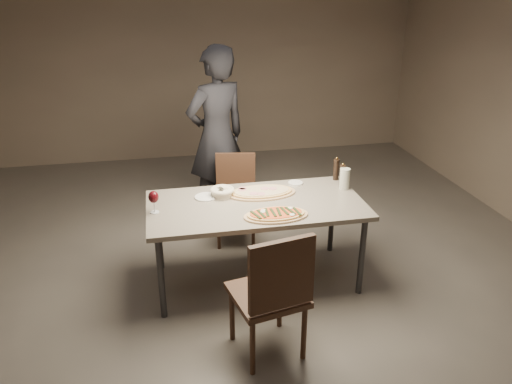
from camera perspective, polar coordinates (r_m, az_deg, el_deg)
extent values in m
plane|color=#5F5952|center=(4.52, 0.00, -9.94)|extent=(7.00, 7.00, 0.00)
plane|color=gray|center=(7.32, -5.64, 14.74)|extent=(6.00, 0.00, 6.00)
cube|color=gray|center=(4.16, 0.00, -1.52)|extent=(1.80, 0.90, 0.04)
cylinder|color=#333335|center=(3.95, -10.80, -9.65)|extent=(0.05, 0.05, 0.71)
cylinder|color=#333335|center=(4.25, 12.00, -7.21)|extent=(0.05, 0.05, 0.71)
cylinder|color=#333335|center=(4.60, -11.04, -4.69)|extent=(0.05, 0.05, 0.71)
cylinder|color=#333335|center=(4.86, 8.66, -2.91)|extent=(0.05, 0.05, 0.71)
ellipsoid|color=white|center=(3.88, 4.16, -2.54)|extent=(0.04, 0.04, 0.01)
ellipsoid|color=white|center=(3.99, 3.95, -1.78)|extent=(0.04, 0.04, 0.01)
ellipsoid|color=white|center=(3.92, 0.77, -2.22)|extent=(0.04, 0.04, 0.01)
ellipsoid|color=white|center=(3.95, 0.84, -2.03)|extent=(0.04, 0.04, 0.01)
cube|color=#223316|center=(3.87, -0.03, -2.62)|extent=(0.07, 0.15, 0.01)
cube|color=#223316|center=(3.89, 0.63, -2.50)|extent=(0.05, 0.15, 0.01)
cube|color=#223316|center=(3.91, 1.25, -2.33)|extent=(0.03, 0.15, 0.01)
cube|color=#223316|center=(3.91, 1.97, -2.36)|extent=(0.03, 0.15, 0.01)
cube|color=#223316|center=(3.92, 2.63, -2.27)|extent=(0.03, 0.15, 0.01)
cube|color=#223316|center=(3.94, 3.28, -2.18)|extent=(0.04, 0.15, 0.01)
cube|color=#223316|center=(3.94, 3.97, -2.14)|extent=(0.06, 0.15, 0.01)
cube|color=#223316|center=(3.94, 4.70, -2.20)|extent=(0.04, 0.15, 0.01)
cylinder|color=pink|center=(4.25, -0.29, -0.17)|extent=(0.07, 0.07, 0.00)
cylinder|color=pink|center=(4.24, 0.60, -0.21)|extent=(0.07, 0.07, 0.00)
cylinder|color=pink|center=(4.36, -1.55, 0.44)|extent=(0.07, 0.07, 0.00)
cylinder|color=pink|center=(4.35, 0.99, 0.42)|extent=(0.07, 0.07, 0.00)
cylinder|color=pink|center=(4.33, -1.59, 0.29)|extent=(0.07, 0.07, 0.00)
cylinder|color=pink|center=(4.35, 1.92, 0.40)|extent=(0.07, 0.07, 0.00)
cylinder|color=beige|center=(4.28, -3.87, -0.07)|extent=(0.18, 0.18, 0.07)
torus|color=beige|center=(4.27, -3.88, 0.24)|extent=(0.21, 0.21, 0.03)
cube|color=#A66E43|center=(4.28, -3.55, 0.14)|extent=(0.06, 0.05, 0.04)
cube|color=#A66E43|center=(4.29, -4.08, 0.21)|extent=(0.07, 0.07, 0.04)
cube|color=#A66E43|center=(4.25, -4.00, -0.01)|extent=(0.07, 0.07, 0.04)
cylinder|color=white|center=(4.55, 4.53, 1.03)|extent=(0.13, 0.13, 0.02)
cylinder|color=#B4B542|center=(4.55, 4.53, 1.07)|extent=(0.09, 0.09, 0.00)
cylinder|color=black|center=(4.67, 9.14, 2.43)|extent=(0.05, 0.05, 0.18)
cylinder|color=black|center=(4.63, 9.22, 3.58)|extent=(0.06, 0.06, 0.02)
sphere|color=gold|center=(4.62, 9.23, 3.82)|extent=(0.02, 0.02, 0.02)
cylinder|color=black|center=(4.53, 9.82, 1.73)|extent=(0.05, 0.05, 0.18)
cylinder|color=black|center=(4.49, 9.90, 2.91)|extent=(0.06, 0.06, 0.02)
sphere|color=gold|center=(4.49, 9.92, 3.16)|extent=(0.02, 0.02, 0.02)
cylinder|color=silver|center=(4.47, 10.10, 1.50)|extent=(0.09, 0.09, 0.19)
cylinder|color=silver|center=(4.07, -11.48, -2.27)|extent=(0.07, 0.07, 0.01)
cylinder|color=silver|center=(4.05, -11.54, -1.67)|extent=(0.01, 0.01, 0.09)
ellipsoid|color=#40090F|center=(4.02, -11.63, -0.56)|extent=(0.08, 0.08, 0.10)
cylinder|color=white|center=(4.27, -5.75, -0.58)|extent=(0.19, 0.19, 0.01)
cube|color=#40281A|center=(3.52, 1.30, -11.67)|extent=(0.56, 0.56, 0.04)
cylinder|color=#40281A|center=(3.47, -0.40, -17.36)|extent=(0.04, 0.04, 0.44)
cylinder|color=#40281A|center=(3.60, 5.50, -15.70)|extent=(0.04, 0.04, 0.44)
cylinder|color=#40281A|center=(3.75, -2.76, -13.80)|extent=(0.04, 0.04, 0.44)
cylinder|color=#40281A|center=(3.87, 2.73, -12.44)|extent=(0.04, 0.04, 0.44)
cube|color=#40281A|center=(3.20, 2.96, -9.43)|extent=(0.45, 0.13, 0.49)
cube|color=#40281A|center=(4.97, -2.32, -1.40)|extent=(0.48, 0.48, 0.04)
cylinder|color=#40281A|center=(5.21, -0.40, -2.72)|extent=(0.03, 0.03, 0.39)
cylinder|color=#40281A|center=(5.21, -4.13, -2.75)|extent=(0.03, 0.03, 0.39)
cylinder|color=#40281A|center=(4.91, -0.32, -4.45)|extent=(0.03, 0.03, 0.39)
cylinder|color=#40281A|center=(4.91, -4.29, -4.49)|extent=(0.03, 0.03, 0.39)
cube|color=#40281A|center=(5.04, -2.34, 2.13)|extent=(0.40, 0.11, 0.43)
imported|color=black|center=(5.25, -4.50, 6.27)|extent=(0.82, 0.70, 1.89)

